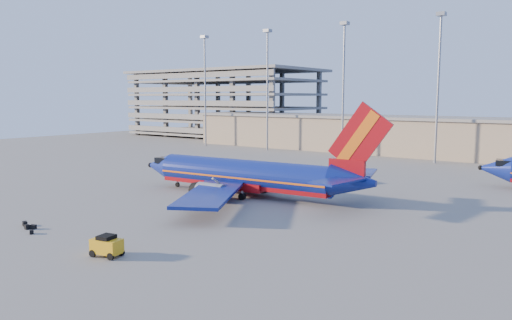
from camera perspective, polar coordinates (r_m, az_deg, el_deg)
The scene contains 7 objects.
ground at distance 69.60m, azimuth -3.75°, elevation -3.38°, with size 220.00×220.00×0.00m, color slate.
terminal_building at distance 115.69m, azimuth 19.19°, elevation 2.60°, with size 122.00×16.00×8.50m.
parking_garage at distance 165.01m, azimuth -3.62°, elevation 6.81°, with size 62.00×32.00×21.40m.
light_mast_row at distance 105.85m, azimuth 14.90°, elevation 9.55°, with size 101.60×1.60×28.65m.
aircraft_main at distance 64.56m, azimuth -0.78°, elevation -1.83°, with size 36.24×34.77×12.27m.
baggage_tug at distance 42.35m, azimuth -16.70°, elevation -9.32°, with size 2.68×1.93×1.75m.
luggage_pile at distance 53.75m, azimuth -24.55°, elevation -6.94°, with size 4.07×1.77×0.46m.
Camera 1 is at (44.27, -52.18, 12.71)m, focal length 35.00 mm.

